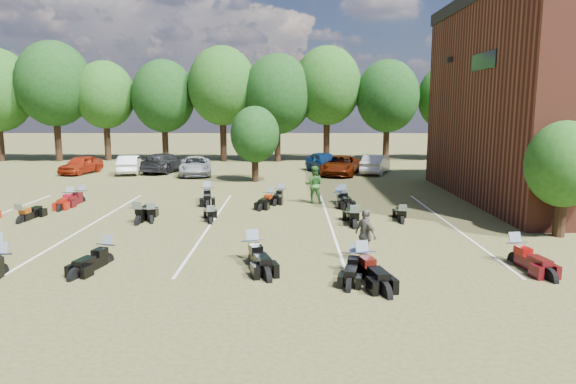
{
  "coord_description": "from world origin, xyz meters",
  "views": [
    {
      "loc": [
        0.36,
        -17.98,
        4.83
      ],
      "look_at": [
        0.23,
        4.0,
        1.2
      ],
      "focal_mm": 32.0,
      "sensor_mm": 36.0,
      "label": 1
    }
  ],
  "objects_px": {
    "person_grey": "(366,235)",
    "motorcycle_3": "(253,261)",
    "car_0": "(81,165)",
    "person_green": "(314,185)",
    "car_4": "(325,162)",
    "motorcycle_14": "(82,202)"
  },
  "relations": [
    {
      "from": "person_green",
      "to": "car_4",
      "type": "bearing_deg",
      "value": -92.46
    },
    {
      "from": "person_grey",
      "to": "motorcycle_3",
      "type": "bearing_deg",
      "value": 61.62
    },
    {
      "from": "person_green",
      "to": "motorcycle_3",
      "type": "relative_size",
      "value": 0.76
    },
    {
      "from": "person_green",
      "to": "motorcycle_14",
      "type": "xyz_separation_m",
      "value": [
        -11.97,
        0.15,
        -0.95
      ]
    },
    {
      "from": "car_4",
      "to": "person_grey",
      "type": "distance_m",
      "value": 22.54
    },
    {
      "from": "person_green",
      "to": "car_0",
      "type": "bearing_deg",
      "value": -31.37
    },
    {
      "from": "car_0",
      "to": "person_grey",
      "type": "height_order",
      "value": "person_grey"
    },
    {
      "from": "car_4",
      "to": "motorcycle_14",
      "type": "height_order",
      "value": "car_4"
    },
    {
      "from": "car_0",
      "to": "car_4",
      "type": "height_order",
      "value": "car_4"
    },
    {
      "from": "person_grey",
      "to": "motorcycle_14",
      "type": "relative_size",
      "value": 0.76
    },
    {
      "from": "person_grey",
      "to": "motorcycle_3",
      "type": "height_order",
      "value": "person_grey"
    },
    {
      "from": "car_0",
      "to": "motorcycle_14",
      "type": "relative_size",
      "value": 1.77
    },
    {
      "from": "car_0",
      "to": "person_green",
      "type": "relative_size",
      "value": 2.06
    },
    {
      "from": "person_grey",
      "to": "motorcycle_3",
      "type": "relative_size",
      "value": 0.67
    },
    {
      "from": "car_0",
      "to": "motorcycle_14",
      "type": "height_order",
      "value": "car_0"
    },
    {
      "from": "car_4",
      "to": "motorcycle_3",
      "type": "xyz_separation_m",
      "value": [
        -3.72,
        -22.62,
        -0.77
      ]
    },
    {
      "from": "car_0",
      "to": "person_green",
      "type": "bearing_deg",
      "value": -22.45
    },
    {
      "from": "car_4",
      "to": "motorcycle_3",
      "type": "bearing_deg",
      "value": -117.14
    },
    {
      "from": "car_4",
      "to": "person_grey",
      "type": "height_order",
      "value": "person_grey"
    },
    {
      "from": "person_grey",
      "to": "car_0",
      "type": "bearing_deg",
      "value": 9.73
    },
    {
      "from": "person_green",
      "to": "motorcycle_14",
      "type": "distance_m",
      "value": 12.01
    },
    {
      "from": "car_4",
      "to": "motorcycle_14",
      "type": "distance_m",
      "value": 18.2
    }
  ]
}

